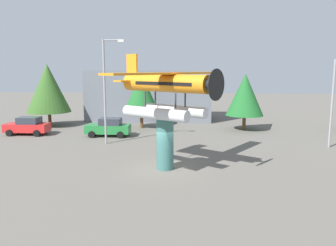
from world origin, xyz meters
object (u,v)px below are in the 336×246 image
car_near_red (28,126)px  display_pedestal (165,143)px  streetlight_primary (106,85)px  streetlight_secondary (335,96)px  floatplane_monument (167,91)px  car_mid_green (109,127)px  tree_center_back (245,95)px  tree_west (48,88)px  storefront_building (150,95)px  tree_east (141,91)px

car_near_red → display_pedestal: bearing=143.6°
car_near_red → streetlight_primary: streetlight_primary is taller
streetlight_secondary → floatplane_monument: bearing=-151.8°
car_mid_green → tree_center_back: size_ratio=0.71×
car_near_red → tree_center_back: (21.61, 4.03, 2.85)m
display_pedestal → car_near_red: size_ratio=0.80×
car_mid_green → tree_west: size_ratio=0.60×
streetlight_primary → tree_west: size_ratio=1.27×
car_near_red → tree_center_back: tree_center_back is taller
display_pedestal → tree_west: size_ratio=0.48×
car_near_red → storefront_building: (10.76, 11.44, 2.26)m
streetlight_primary → car_near_red: bearing=158.8°
car_near_red → storefront_building: 15.87m
streetlight_secondary → tree_west: (-27.54, 8.74, 0.06)m
car_mid_green → floatplane_monument: bearing=121.2°
car_mid_green → tree_east: size_ratio=0.69×
streetlight_primary → tree_west: 12.31m
floatplane_monument → tree_east: (-3.78, 15.21, -0.94)m
display_pedestal → streetlight_primary: bearing=127.5°
tree_west → tree_east: size_ratio=1.15×
streetlight_primary → tree_west: streetlight_primary is taller
tree_west → tree_east: tree_west is taller
car_mid_green → tree_center_back: 14.43m
floatplane_monument → storefront_building: floatplane_monument is taller
tree_west → tree_center_back: tree_west is taller
car_near_red → tree_east: size_ratio=0.69×
car_near_red → car_mid_green: bearing=178.3°
floatplane_monument → streetlight_secondary: size_ratio=1.29×
storefront_building → tree_east: size_ratio=2.53×
display_pedestal → floatplane_monument: size_ratio=0.36×
streetlight_primary → tree_center_back: bearing=30.2°
floatplane_monument → tree_west: floatplane_monument is taller
floatplane_monument → car_mid_green: 12.84m
storefront_building → tree_center_back: (10.85, -7.42, 0.59)m
tree_east → streetlight_secondary: bearing=-25.6°
storefront_building → tree_west: 12.46m
car_near_red → tree_center_back: 22.17m
car_mid_green → tree_west: 10.30m
streetlight_secondary → tree_east: bearing=154.4°
display_pedestal → storefront_building: 22.33m
floatplane_monument → car_near_red: floatplane_monument is taller
car_near_red → car_mid_green: (8.12, -0.24, 0.00)m
car_mid_green → streetlight_secondary: 20.03m
floatplane_monument → tree_east: 15.70m
display_pedestal → tree_east: bearing=103.7°
car_mid_green → streetlight_primary: 5.31m
tree_center_back → storefront_building: bearing=145.6°
display_pedestal → storefront_building: (-3.53, 22.00, 1.45)m
display_pedestal → tree_center_back: 16.44m
streetlight_primary → car_mid_green: bearing=102.5°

